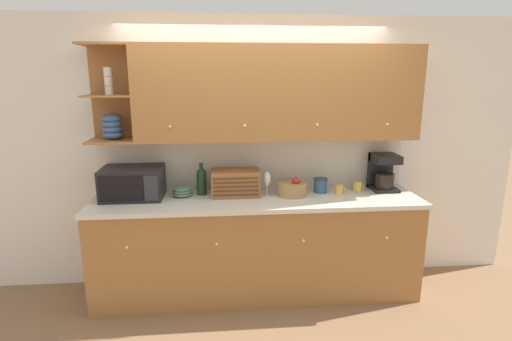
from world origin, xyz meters
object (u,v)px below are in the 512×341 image
mug (358,186)px  storage_canister (320,185)px  wine_bottle (202,180)px  fruit_basket (292,189)px  bread_box (235,183)px  wine_glass (267,180)px  microwave (133,183)px  coffee_maker (383,172)px  mug_blue_second (339,190)px  bowl_stack_on_counter (182,191)px

mug → storage_canister: bearing=-179.0°
wine_bottle → fruit_basket: wine_bottle is taller
bread_box → wine_glass: size_ratio=1.95×
microwave → mug: 2.13m
fruit_basket → microwave: bearing=177.9°
wine_bottle → storage_canister: size_ratio=2.22×
fruit_basket → coffee_maker: bearing=7.5°
storage_canister → mug: bearing=1.0°
storage_canister → mug_blue_second: storage_canister is taller
fruit_basket → mug: fruit_basket is taller
storage_canister → mug_blue_second: bearing=-26.3°
fruit_basket → mug_blue_second: 0.45m
bowl_stack_on_counter → wine_glass: size_ratio=0.83×
wine_bottle → mug: size_ratio=2.99×
fruit_basket → storage_canister: fruit_basket is taller
wine_glass → mug: 0.91m
bread_box → mug: size_ratio=4.36×
wine_bottle → wine_glass: size_ratio=1.34×
microwave → wine_bottle: 0.62m
wine_bottle → bread_box: bearing=-10.0°
bread_box → mug_blue_second: size_ratio=4.91×
fruit_basket → storage_canister: (0.29, 0.07, 0.00)m
wine_glass → coffee_maker: (1.16, 0.12, 0.02)m
bread_box → coffee_maker: bearing=3.0°
wine_glass → fruit_basket: wine_glass is taller
wine_bottle → fruit_basket: size_ratio=1.08×
wine_glass → wine_bottle: bearing=170.7°
microwave → coffee_maker: 2.39m
bread_box → wine_glass: bearing=-8.6°
microwave → wine_bottle: (0.62, 0.05, -0.00)m
bowl_stack_on_counter → coffee_maker: (1.95, 0.06, 0.13)m
storage_canister → mug_blue_second: (0.16, -0.08, -0.02)m
wine_glass → coffee_maker: coffee_maker is taller
microwave → bread_box: bearing=-0.5°
wine_glass → fruit_basket: size_ratio=0.81×
microwave → bowl_stack_on_counter: microwave is taller
bread_box → wine_bottle: bearing=170.0°
wine_bottle → coffee_maker: 1.77m
microwave → storage_canister: microwave is taller
wine_glass → mug: (0.90, 0.08, -0.11)m
coffee_maker → mug: bearing=-170.9°
microwave → fruit_basket: microwave is taller
microwave → wine_bottle: bearing=4.4°
wine_glass → coffee_maker: size_ratio=0.64×
bowl_stack_on_counter → mug: size_ratio=1.86×
microwave → bread_box: 0.94m
bowl_stack_on_counter → wine_glass: 0.80m
mug → coffee_maker: size_ratio=0.29×
wine_bottle → storage_canister: bearing=-1.5°
wine_glass → fruit_basket: 0.25m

